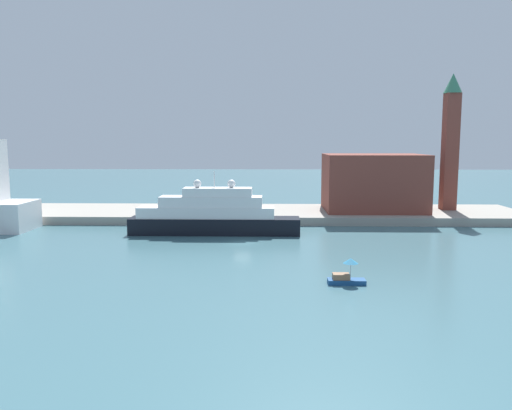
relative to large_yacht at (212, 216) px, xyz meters
The scene contains 9 objects.
ground 10.03m from the large_yacht, 55.08° to the right, with size 400.00×400.00×0.00m, color #3D6670.
quay_dock 19.36m from the large_yacht, 73.51° to the left, with size 110.00×20.47×1.57m, color gray.
large_yacht is the anchor object (origin of this frame).
small_motorboat 34.99m from the large_yacht, 58.78° to the right, with size 4.13×1.65×2.90m.
harbor_building 36.30m from the large_yacht, 31.40° to the left, with size 19.64×14.41×11.38m, color brown.
bell_tower 52.37m from the large_yacht, 23.68° to the left, with size 3.65×3.65×27.47m.
parked_car 14.66m from the large_yacht, 109.69° to the left, with size 4.02×1.87×1.35m.
person_figure 13.60m from the large_yacht, 91.65° to the left, with size 0.36×0.36×1.76m.
mooring_bollard 10.04m from the large_yacht, 72.69° to the left, with size 0.49×0.49×0.83m, color black.
Camera 1 is at (4.03, -77.08, 15.80)m, focal length 35.80 mm.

